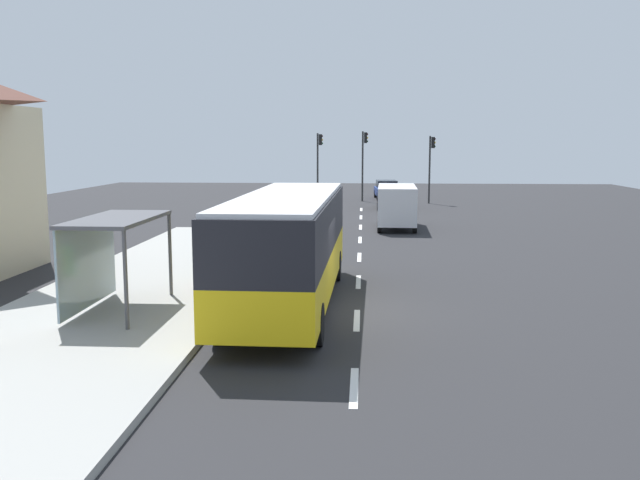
{
  "coord_description": "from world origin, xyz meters",
  "views": [
    {
      "loc": [
        0.4,
        -18.61,
        4.64
      ],
      "look_at": [
        -1.0,
        3.39,
        1.5
      ],
      "focal_mm": 38.58,
      "sensor_mm": 36.0,
      "label": 1
    }
  ],
  "objects_px": {
    "bus": "(288,243)",
    "recycling_bin_green": "(224,263)",
    "traffic_light_median": "(364,155)",
    "white_van": "(397,204)",
    "sedan_far": "(387,189)",
    "sedan_near": "(390,197)",
    "traffic_light_near_side": "(431,159)",
    "bus_shelter": "(106,239)",
    "recycling_bin_yellow": "(220,267)",
    "traffic_light_far_side": "(319,157)",
    "recycling_bin_red": "(215,271)"
  },
  "relations": [
    {
      "from": "sedan_near",
      "to": "traffic_light_near_side",
      "type": "distance_m",
      "value": 6.0
    },
    {
      "from": "sedan_near",
      "to": "recycling_bin_green",
      "type": "bearing_deg",
      "value": -103.87
    },
    {
      "from": "bus_shelter",
      "to": "traffic_light_near_side",
      "type": "bearing_deg",
      "value": 71.34
    },
    {
      "from": "sedan_near",
      "to": "sedan_far",
      "type": "distance_m",
      "value": 8.33
    },
    {
      "from": "white_van",
      "to": "recycling_bin_green",
      "type": "distance_m",
      "value": 16.4
    },
    {
      "from": "recycling_bin_green",
      "to": "traffic_light_near_side",
      "type": "relative_size",
      "value": 0.19
    },
    {
      "from": "white_van",
      "to": "traffic_light_near_side",
      "type": "bearing_deg",
      "value": 78.06
    },
    {
      "from": "white_van",
      "to": "sedan_far",
      "type": "distance_m",
      "value": 19.58
    },
    {
      "from": "sedan_far",
      "to": "traffic_light_median",
      "type": "relative_size",
      "value": 0.82
    },
    {
      "from": "sedan_near",
      "to": "recycling_bin_yellow",
      "type": "distance_m",
      "value": 27.79
    },
    {
      "from": "recycling_bin_red",
      "to": "traffic_light_median",
      "type": "distance_m",
      "value": 34.12
    },
    {
      "from": "white_van",
      "to": "traffic_light_median",
      "type": "bearing_deg",
      "value": 95.99
    },
    {
      "from": "recycling_bin_yellow",
      "to": "sedan_far",
      "type": "bearing_deg",
      "value": 79.59
    },
    {
      "from": "white_van",
      "to": "sedan_far",
      "type": "relative_size",
      "value": 1.17
    },
    {
      "from": "recycling_bin_red",
      "to": "recycling_bin_yellow",
      "type": "xyz_separation_m",
      "value": [
        0.0,
        0.7,
        0.0
      ]
    },
    {
      "from": "traffic_light_median",
      "to": "recycling_bin_green",
      "type": "bearing_deg",
      "value": -98.1
    },
    {
      "from": "sedan_far",
      "to": "bus_shelter",
      "type": "bearing_deg",
      "value": -102.51
    },
    {
      "from": "traffic_light_median",
      "to": "bus_shelter",
      "type": "distance_m",
      "value": 37.53
    },
    {
      "from": "recycling_bin_green",
      "to": "traffic_light_median",
      "type": "xyz_separation_m",
      "value": [
        4.59,
        32.28,
        2.97
      ]
    },
    {
      "from": "recycling_bin_green",
      "to": "traffic_light_near_side",
      "type": "height_order",
      "value": "traffic_light_near_side"
    },
    {
      "from": "bus",
      "to": "white_van",
      "type": "distance_m",
      "value": 18.71
    },
    {
      "from": "white_van",
      "to": "traffic_light_far_side",
      "type": "distance_m",
      "value": 17.38
    },
    {
      "from": "recycling_bin_green",
      "to": "bus",
      "type": "bearing_deg",
      "value": -52.26
    },
    {
      "from": "traffic_light_far_side",
      "to": "traffic_light_median",
      "type": "relative_size",
      "value": 0.97
    },
    {
      "from": "sedan_far",
      "to": "traffic_light_far_side",
      "type": "bearing_deg",
      "value": -149.61
    },
    {
      "from": "traffic_light_median",
      "to": "bus_shelter",
      "type": "relative_size",
      "value": 1.37
    },
    {
      "from": "traffic_light_near_side",
      "to": "bus_shelter",
      "type": "height_order",
      "value": "traffic_light_near_side"
    },
    {
      "from": "bus",
      "to": "traffic_light_median",
      "type": "relative_size",
      "value": 2.01
    },
    {
      "from": "traffic_light_near_side",
      "to": "bus_shelter",
      "type": "xyz_separation_m",
      "value": [
        -11.91,
        -35.28,
        -1.3
      ]
    },
    {
      "from": "recycling_bin_red",
      "to": "traffic_light_far_side",
      "type": "height_order",
      "value": "traffic_light_far_side"
    },
    {
      "from": "white_van",
      "to": "traffic_light_far_side",
      "type": "bearing_deg",
      "value": 107.92
    },
    {
      "from": "sedan_near",
      "to": "recycling_bin_red",
      "type": "xyz_separation_m",
      "value": [
        -6.5,
        -27.72,
        -0.14
      ]
    },
    {
      "from": "traffic_light_near_side",
      "to": "traffic_light_far_side",
      "type": "height_order",
      "value": "traffic_light_far_side"
    },
    {
      "from": "bus",
      "to": "recycling_bin_green",
      "type": "distance_m",
      "value": 4.24
    },
    {
      "from": "recycling_bin_yellow",
      "to": "traffic_light_median",
      "type": "bearing_deg",
      "value": 82.07
    },
    {
      "from": "sedan_far",
      "to": "traffic_light_far_side",
      "type": "height_order",
      "value": "traffic_light_far_side"
    },
    {
      "from": "recycling_bin_red",
      "to": "recycling_bin_green",
      "type": "height_order",
      "value": "same"
    },
    {
      "from": "sedan_far",
      "to": "traffic_light_far_side",
      "type": "xyz_separation_m",
      "value": [
        -5.4,
        -3.17,
        2.74
      ]
    },
    {
      "from": "bus",
      "to": "traffic_light_median",
      "type": "bearing_deg",
      "value": 86.61
    },
    {
      "from": "bus_shelter",
      "to": "recycling_bin_green",
      "type": "bearing_deg",
      "value": 64.29
    },
    {
      "from": "recycling_bin_red",
      "to": "recycling_bin_yellow",
      "type": "bearing_deg",
      "value": 90.0
    },
    {
      "from": "sedan_near",
      "to": "traffic_light_near_side",
      "type": "height_order",
      "value": "traffic_light_near_side"
    },
    {
      "from": "recycling_bin_green",
      "to": "recycling_bin_yellow",
      "type": "bearing_deg",
      "value": -90.0
    },
    {
      "from": "bus",
      "to": "recycling_bin_red",
      "type": "bearing_deg",
      "value": 143.9
    },
    {
      "from": "white_van",
      "to": "recycling_bin_yellow",
      "type": "distance_m",
      "value": 17.04
    },
    {
      "from": "bus",
      "to": "bus_shelter",
      "type": "distance_m",
      "value": 4.91
    },
    {
      "from": "white_van",
      "to": "traffic_light_far_side",
      "type": "relative_size",
      "value": 0.99
    },
    {
      "from": "bus_shelter",
      "to": "recycling_bin_red",
      "type": "bearing_deg",
      "value": 55.3
    },
    {
      "from": "traffic_light_far_side",
      "to": "traffic_light_median",
      "type": "xyz_separation_m",
      "value": [
        3.5,
        0.8,
        0.09
      ]
    },
    {
      "from": "sedan_near",
      "to": "recycling_bin_yellow",
      "type": "bearing_deg",
      "value": -103.52
    }
  ]
}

